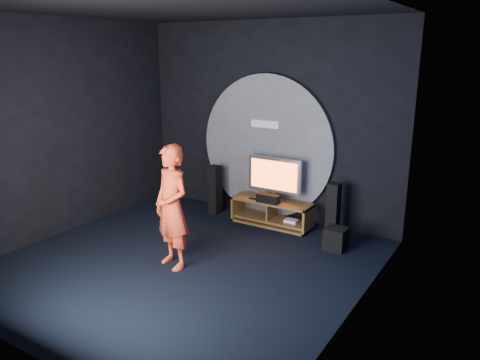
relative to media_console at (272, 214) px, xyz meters
The scene contains 15 objects.
floor 2.09m from the media_console, 99.88° to the right, with size 5.00×5.00×0.00m, color black.
back_wall 1.66m from the media_console, 128.42° to the left, with size 5.00×0.04×3.50m, color black.
front_wall 4.82m from the media_console, 94.49° to the right, with size 5.00×0.04×3.50m, color black.
left_wall 3.84m from the media_console, 144.34° to the right, with size 0.04×5.00×3.50m, color black.
right_wall 3.35m from the media_console, 43.73° to the right, with size 0.04×5.00×3.50m, color black.
ceiling 3.91m from the media_console, 99.88° to the right, with size 5.00×5.00×0.01m, color black.
wall_disc_panel 1.23m from the media_console, 132.19° to the left, with size 2.60×0.11×2.60m.
media_console is the anchor object (origin of this frame).
tv 0.67m from the media_console, 95.88° to the left, with size 1.00×0.22×0.76m.
center_speaker 0.36m from the media_console, 92.73° to the right, with size 0.40×0.15×0.15m, color black.
remote 0.43m from the media_console, 158.79° to the right, with size 0.18×0.05×0.02m, color black.
tower_speaker_left 1.24m from the media_console, behind, with size 0.18×0.20×0.92m, color black.
tower_speaker_right 1.14m from the media_console, ahead, with size 0.18×0.20×0.92m, color black.
subwoofer 1.40m from the media_console, 17.68° to the right, with size 0.32×0.32×0.35m, color black.
player 2.33m from the media_console, 100.94° to the right, with size 0.64×0.42×1.76m, color red.
Camera 1 is at (3.98, -4.85, 2.97)m, focal length 35.00 mm.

